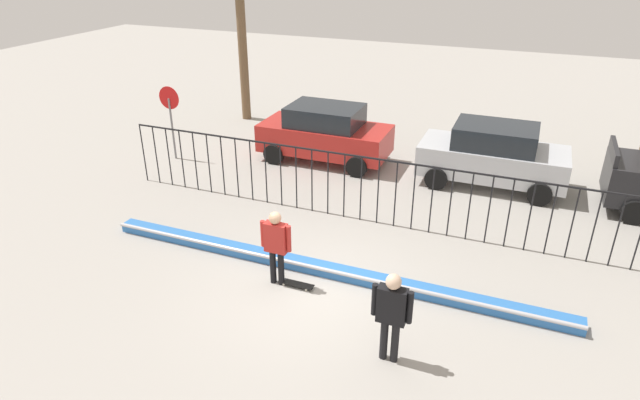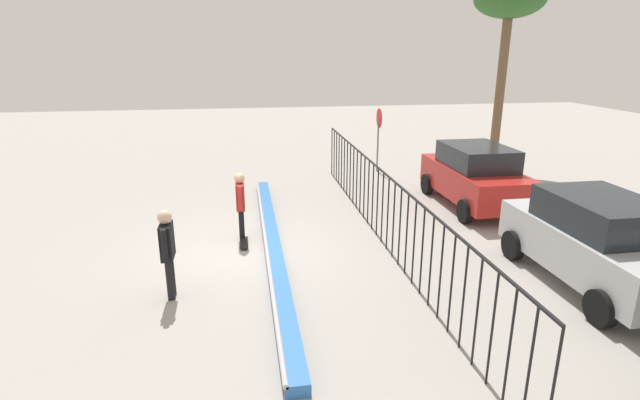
{
  "view_description": "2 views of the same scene",
  "coord_description": "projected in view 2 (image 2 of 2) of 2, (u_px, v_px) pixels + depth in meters",
  "views": [
    {
      "loc": [
        3.83,
        -8.87,
        6.92
      ],
      "look_at": [
        -0.54,
        1.96,
        1.19
      ],
      "focal_mm": 30.41,
      "sensor_mm": 36.0,
      "label": 1
    },
    {
      "loc": [
        11.19,
        0.14,
        4.73
      ],
      "look_at": [
        -0.31,
        1.98,
        1.1
      ],
      "focal_mm": 27.36,
      "sensor_mm": 36.0,
      "label": 2
    }
  ],
  "objects": [
    {
      "name": "bowl_coping_ledge",
      "position": [
        272.0,
        244.0,
        12.01
      ],
      "size": [
        11.0,
        0.4,
        0.27
      ],
      "color": "#2D6BB7",
      "rests_on": "ground"
    },
    {
      "name": "stop_sign",
      "position": [
        378.0,
        131.0,
        19.14
      ],
      "size": [
        0.76,
        0.07,
        2.5
      ],
      "color": "slate",
      "rests_on": "ground"
    },
    {
      "name": "parked_car_red",
      "position": [
        475.0,
        175.0,
        15.05
      ],
      "size": [
        4.3,
        2.12,
        1.9
      ],
      "rotation": [
        0.0,
        0.0,
        0.01
      ],
      "color": "#B2231E",
      "rests_on": "ground"
    },
    {
      "name": "skateboarder",
      "position": [
        240.0,
        200.0,
        12.34
      ],
      "size": [
        0.71,
        0.27,
        1.76
      ],
      "rotation": [
        0.0,
        0.0,
        0.53
      ],
      "color": "black",
      "rests_on": "ground"
    },
    {
      "name": "camera_operator",
      "position": [
        167.0,
        246.0,
        9.37
      ],
      "size": [
        0.73,
        0.28,
        1.82
      ],
      "rotation": [
        0.0,
        0.0,
        2.42
      ],
      "color": "black",
      "rests_on": "ground"
    },
    {
      "name": "ground_plane",
      "position": [
        242.0,
        250.0,
        11.93
      ],
      "size": [
        60.0,
        60.0,
        0.0
      ],
      "primitive_type": "plane",
      "color": "#9E9991"
    },
    {
      "name": "palm_tree_short",
      "position": [
        509.0,
        5.0,
        18.44
      ],
      "size": [
        2.67,
        2.67,
        7.26
      ],
      "color": "brown",
      "rests_on": "ground"
    },
    {
      "name": "perimeter_fence",
      "position": [
        383.0,
        199.0,
        12.12
      ],
      "size": [
        14.04,
        0.04,
        1.84
      ],
      "color": "black",
      "rests_on": "ground"
    },
    {
      "name": "parked_car_silver",
      "position": [
        598.0,
        241.0,
        9.93
      ],
      "size": [
        4.3,
        2.12,
        1.9
      ],
      "rotation": [
        0.0,
        0.0,
        0.04
      ],
      "color": "#B7BABF",
      "rests_on": "ground"
    },
    {
      "name": "skateboard",
      "position": [
        244.0,
        243.0,
        12.23
      ],
      "size": [
        0.8,
        0.2,
        0.07
      ],
      "rotation": [
        0.0,
        0.0,
        0.03
      ],
      "color": "black",
      "rests_on": "ground"
    }
  ]
}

